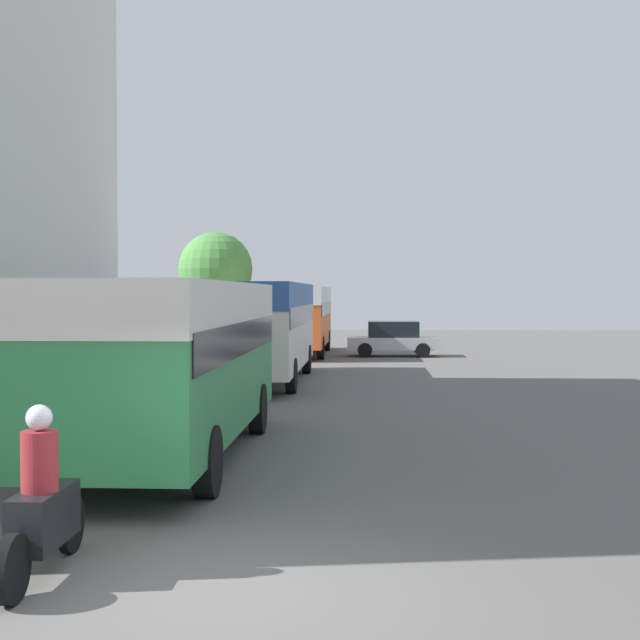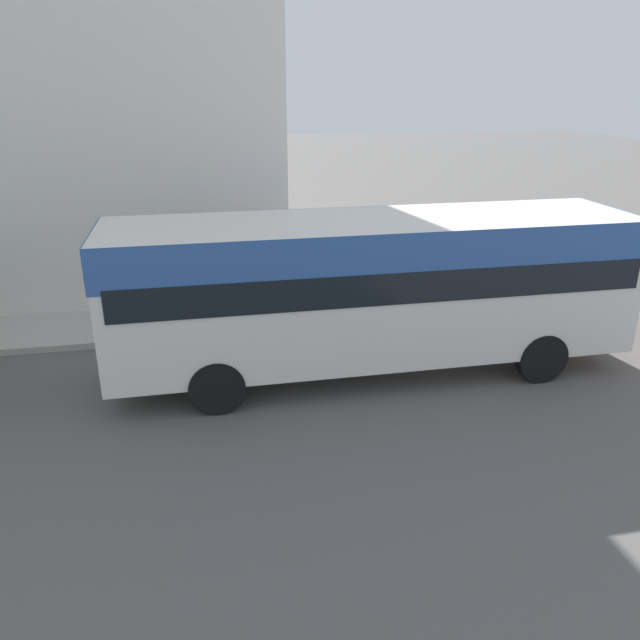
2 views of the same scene
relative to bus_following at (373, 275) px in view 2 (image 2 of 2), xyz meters
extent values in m
cube|color=silver|center=(-7.79, -5.63, 4.11)|extent=(6.76, 9.33, 12.29)
cube|color=silver|center=(0.00, 0.00, -0.21)|extent=(2.47, 10.13, 2.63)
cube|color=#2D569E|center=(0.00, 0.00, 0.71)|extent=(2.49, 10.18, 0.79)
cube|color=black|center=(0.00, 0.00, 0.11)|extent=(2.52, 9.72, 0.58)
cylinder|color=black|center=(-1.13, 3.14, -1.53)|extent=(0.28, 1.00, 1.00)
cylinder|color=black|center=(1.13, 3.14, -1.53)|extent=(0.28, 1.00, 1.00)
cylinder|color=black|center=(-1.13, -3.14, -1.53)|extent=(0.28, 1.00, 1.00)
cylinder|color=black|center=(1.13, -3.14, -1.53)|extent=(0.28, 1.00, 1.00)
camera|label=1|loc=(3.27, -28.01, 0.79)|focal=50.00mm
camera|label=2|loc=(11.14, -3.31, 3.55)|focal=35.00mm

